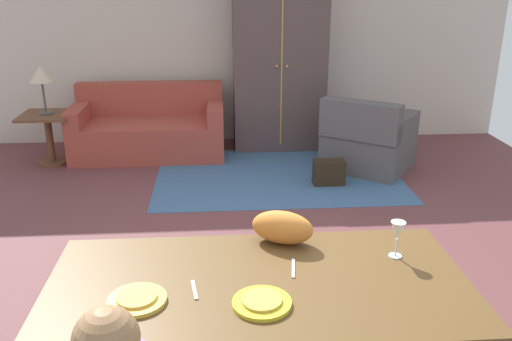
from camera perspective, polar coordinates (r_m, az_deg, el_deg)
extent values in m
cube|color=brown|center=(4.28, 0.24, -8.77)|extent=(6.80, 6.21, 0.02)
cube|color=beige|center=(6.93, -1.79, 14.29)|extent=(6.80, 0.10, 2.70)
cube|color=brown|center=(2.47, 0.27, -12.10)|extent=(1.90, 0.93, 0.04)
cube|color=brown|center=(3.10, -17.51, -14.13)|extent=(0.06, 0.06, 0.72)
cube|color=brown|center=(3.19, 16.21, -12.90)|extent=(0.06, 0.06, 0.72)
cylinder|color=gold|center=(2.38, -12.50, -13.26)|extent=(0.25, 0.25, 0.02)
cylinder|color=gold|center=(2.37, -12.52, -12.95)|extent=(0.17, 0.17, 0.01)
cylinder|color=yellow|center=(2.30, 0.63, -13.87)|extent=(0.25, 0.25, 0.02)
cylinder|color=gold|center=(2.30, 0.63, -13.56)|extent=(0.17, 0.17, 0.01)
cylinder|color=silver|center=(2.74, 14.53, -8.76)|extent=(0.06, 0.06, 0.01)
cylinder|color=silver|center=(2.72, 14.62, -7.87)|extent=(0.01, 0.01, 0.09)
cone|color=silver|center=(2.68, 14.79, -6.17)|extent=(0.07, 0.07, 0.09)
cube|color=silver|center=(2.41, -6.55, -12.45)|extent=(0.04, 0.15, 0.01)
cube|color=silver|center=(2.56, 3.97, -10.29)|extent=(0.04, 0.17, 0.01)
sphere|color=#9D724A|center=(1.79, -15.60, -16.88)|extent=(0.21, 0.21, 0.21)
ellipsoid|color=orange|center=(2.75, 2.82, -6.04)|extent=(0.36, 0.27, 0.17)
cube|color=#3B5B82|center=(5.83, 2.30, -0.48)|extent=(2.60, 1.80, 0.01)
cube|color=#9F4034|center=(6.54, -11.23, 3.36)|extent=(1.76, 0.84, 0.42)
cube|color=#9F4034|center=(6.77, -11.14, 7.52)|extent=(1.76, 0.20, 0.40)
cube|color=#9F4034|center=(6.61, -18.26, 5.69)|extent=(0.18, 0.84, 0.20)
cube|color=#9F4034|center=(6.41, -4.34, 6.22)|extent=(0.18, 0.84, 0.20)
cube|color=#514D4C|center=(6.15, 11.87, 2.23)|extent=(1.18, 1.18, 0.42)
cube|color=#514D4C|center=(5.73, 11.00, 5.25)|extent=(0.81, 0.65, 0.40)
cube|color=#514D4C|center=(5.97, 15.11, 4.53)|extent=(0.63, 0.79, 0.20)
cube|color=#514D4C|center=(6.18, 9.14, 5.48)|extent=(0.63, 0.79, 0.20)
cube|color=#503D3B|center=(6.62, 2.45, 11.38)|extent=(1.10, 0.56, 2.10)
cube|color=#AD913F|center=(6.34, 2.74, 10.99)|extent=(0.02, 0.01, 1.89)
sphere|color=#AD913F|center=(6.33, 2.20, 10.98)|extent=(0.04, 0.04, 0.04)
sphere|color=#AD913F|center=(6.34, 3.30, 10.98)|extent=(0.04, 0.04, 0.04)
cube|color=brown|center=(6.50, -21.33, 5.48)|extent=(0.56, 0.56, 0.03)
cylinder|color=brown|center=(6.57, -21.01, 3.04)|extent=(0.08, 0.08, 0.55)
cylinder|color=brown|center=(6.64, -20.73, 0.90)|extent=(0.36, 0.36, 0.03)
cylinder|color=#4D4943|center=(6.49, -21.35, 5.70)|extent=(0.16, 0.16, 0.02)
cylinder|color=#4D4943|center=(6.45, -21.56, 7.24)|extent=(0.02, 0.02, 0.34)
cone|color=#CEB296|center=(6.41, -21.85, 9.50)|extent=(0.26, 0.26, 0.18)
cube|color=black|center=(5.59, 7.73, -0.22)|extent=(0.32, 0.16, 0.26)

